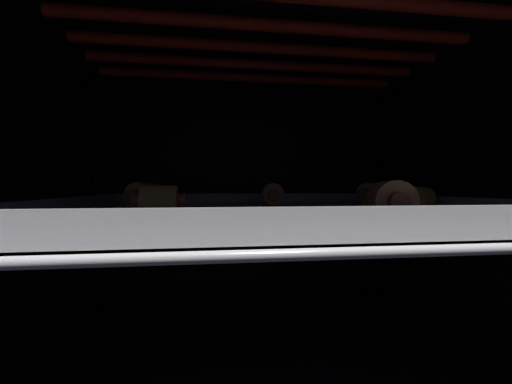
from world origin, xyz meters
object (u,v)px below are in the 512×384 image
(baking_tray_mid, at_px, (265,211))
(pig_in_blanket_mid_2, at_px, (372,194))
(pig_in_blanket_mid_5, at_px, (272,194))
(pig_in_blanket_mid_6, at_px, (144,196))
(heating_element, at_px, (265,48))
(pig_in_blanket_mid_3, at_px, (149,195))
(oven_rack_mid, at_px, (265,218))
(pig_in_blanket_mid_4, at_px, (391,200))
(pig_in_blanket_mid_0, at_px, (419,198))
(pig_in_blanket_mid_1, at_px, (159,200))

(baking_tray_mid, height_order, pig_in_blanket_mid_2, pig_in_blanket_mid_2)
(pig_in_blanket_mid_5, distance_m, pig_in_blanket_mid_6, 0.18)
(heating_element, bearing_deg, baking_tray_mid, 90.00)
(pig_in_blanket_mid_6, bearing_deg, pig_in_blanket_mid_3, 96.48)
(pig_in_blanket_mid_5, bearing_deg, oven_rack_mid, -105.86)
(pig_in_blanket_mid_4, bearing_deg, heating_element, 120.12)
(pig_in_blanket_mid_2, xyz_separation_m, pig_in_blanket_mid_5, (-0.14, 0.02, -0.00))
(heating_element, height_order, pig_in_blanket_mid_0, heating_element)
(oven_rack_mid, bearing_deg, pig_in_blanket_mid_1, -151.97)
(pig_in_blanket_mid_3, relative_size, pig_in_blanket_mid_5, 0.79)
(pig_in_blanket_mid_0, xyz_separation_m, pig_in_blanket_mid_6, (-0.31, 0.05, 0.00))
(pig_in_blanket_mid_1, xyz_separation_m, pig_in_blanket_mid_3, (-0.04, 0.18, 0.00))
(pig_in_blanket_mid_1, height_order, pig_in_blanket_mid_4, pig_in_blanket_mid_4)
(heating_element, xyz_separation_m, pig_in_blanket_mid_6, (-0.14, 0.02, -0.17))
(pig_in_blanket_mid_0, bearing_deg, baking_tray_mid, 171.25)
(pig_in_blanket_mid_5, bearing_deg, pig_in_blanket_mid_6, -155.08)
(oven_rack_mid, xyz_separation_m, pig_in_blanket_mid_1, (-0.11, -0.06, 0.02))
(pig_in_blanket_mid_1, bearing_deg, pig_in_blanket_mid_4, -22.05)
(oven_rack_mid, height_order, pig_in_blanket_mid_5, pig_in_blanket_mid_5)
(heating_element, xyz_separation_m, baking_tray_mid, (0.00, 0.00, -0.18))
(pig_in_blanket_mid_0, bearing_deg, pig_in_blanket_mid_3, 154.97)
(pig_in_blanket_mid_5, xyz_separation_m, pig_in_blanket_mid_6, (-0.16, -0.08, -0.00))
(pig_in_blanket_mid_2, bearing_deg, pig_in_blanket_mid_0, -88.59)
(pig_in_blanket_mid_5, bearing_deg, pig_in_blanket_mid_1, -131.12)
(baking_tray_mid, height_order, pig_in_blanket_mid_4, pig_in_blanket_mid_4)
(heating_element, height_order, pig_in_blanket_mid_5, heating_element)
(pig_in_blanket_mid_2, distance_m, pig_in_blanket_mid_5, 0.14)
(pig_in_blanket_mid_3, bearing_deg, oven_rack_mid, -39.79)
(oven_rack_mid, distance_m, pig_in_blanket_mid_2, 0.19)
(pig_in_blanket_mid_5, bearing_deg, baking_tray_mid, -105.86)
(pig_in_blanket_mid_0, relative_size, pig_in_blanket_mid_3, 0.96)
(heating_element, relative_size, pig_in_blanket_mid_2, 7.55)
(pig_in_blanket_mid_4, bearing_deg, oven_rack_mid, 120.12)
(oven_rack_mid, bearing_deg, heating_element, -90.00)
(pig_in_blanket_mid_0, bearing_deg, oven_rack_mid, 171.25)
(baking_tray_mid, bearing_deg, pig_in_blanket_mid_4, -59.88)
(heating_element, xyz_separation_m, pig_in_blanket_mid_4, (0.08, -0.13, -0.17))
(baking_tray_mid, height_order, pig_in_blanket_mid_5, pig_in_blanket_mid_5)
(oven_rack_mid, height_order, pig_in_blanket_mid_0, pig_in_blanket_mid_0)
(pig_in_blanket_mid_2, xyz_separation_m, pig_in_blanket_mid_6, (-0.31, -0.06, -0.00))
(heating_element, relative_size, pig_in_blanket_mid_5, 6.42)
(heating_element, relative_size, pig_in_blanket_mid_1, 8.57)
(oven_rack_mid, relative_size, pig_in_blanket_mid_2, 9.00)
(oven_rack_mid, distance_m, pig_in_blanket_mid_4, 0.16)
(pig_in_blanket_mid_5, relative_size, pig_in_blanket_mid_6, 1.12)
(pig_in_blanket_mid_4, relative_size, pig_in_blanket_mid_6, 1.15)
(baking_tray_mid, bearing_deg, pig_in_blanket_mid_1, -151.97)
(baking_tray_mid, distance_m, pig_in_blanket_mid_5, 0.10)
(pig_in_blanket_mid_0, distance_m, pig_in_blanket_mid_2, 0.11)
(heating_element, height_order, pig_in_blanket_mid_1, heating_element)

